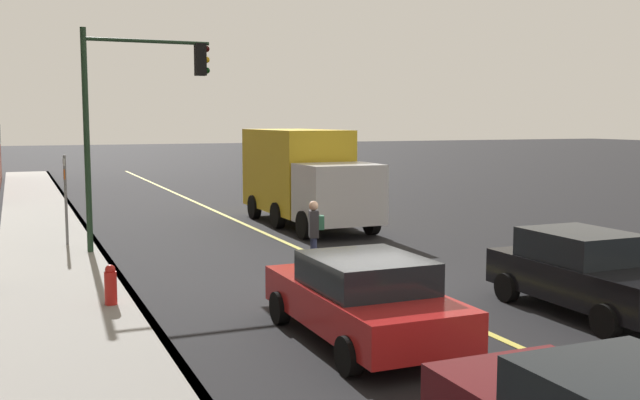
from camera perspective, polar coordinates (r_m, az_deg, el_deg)
ground at (r=17.02m, az=4.30°, el=-6.45°), size 200.00×200.00×0.00m
sidewalk_slab at (r=15.24m, az=-19.00°, el=-7.99°), size 80.00×2.75×0.15m
curb_edge at (r=15.37m, az=-14.14°, el=-7.72°), size 80.00×0.16×0.15m
lane_stripe_center at (r=17.02m, az=4.30°, el=-6.43°), size 80.00×0.16×0.01m
car_red at (r=12.49m, az=3.33°, el=-7.58°), size 4.54×2.09×1.47m
car_black at (r=15.14m, az=20.03°, el=-5.31°), size 4.16×1.95×1.58m
truck_yellow at (r=26.11m, az=-1.28°, el=1.94°), size 7.56×2.63×3.38m
pedestrian_with_backpack at (r=17.93m, az=-0.44°, el=-2.38°), size 0.47×0.44×1.77m
traffic_light_mast at (r=20.86m, az=-14.38°, el=7.30°), size 0.28×3.50×6.18m
street_sign_post at (r=22.23m, az=-19.21°, el=0.44°), size 0.60×0.08×2.74m
fire_hydrant at (r=14.93m, az=-15.99°, el=-6.65°), size 0.24×0.24×0.94m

